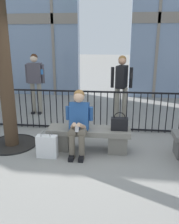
# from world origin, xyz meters

# --- Properties ---
(ground_plane) EXTENTS (60.00, 60.00, 0.00)m
(ground_plane) POSITION_xyz_m (0.00, 0.00, 0.00)
(ground_plane) COLOR gray
(stone_bench) EXTENTS (1.60, 0.44, 0.45)m
(stone_bench) POSITION_xyz_m (0.00, 0.00, 0.27)
(stone_bench) COLOR gray
(stone_bench) RESTS_ON ground
(seated_person_with_phone) EXTENTS (0.52, 0.66, 1.21)m
(seated_person_with_phone) POSITION_xyz_m (-0.18, -0.13, 0.65)
(seated_person_with_phone) COLOR #6B6051
(seated_person_with_phone) RESTS_ON ground
(handbag_on_bench) EXTENTS (0.32, 0.15, 0.35)m
(handbag_on_bench) POSITION_xyz_m (0.58, -0.01, 0.58)
(handbag_on_bench) COLOR black
(handbag_on_bench) RESTS_ON stone_bench
(shopping_bag) EXTENTS (0.38, 0.16, 0.53)m
(shopping_bag) POSITION_xyz_m (-0.73, -0.39, 0.22)
(shopping_bag) COLOR white
(shopping_bag) RESTS_ON ground
(bystander_at_railing) EXTENTS (0.55, 0.43, 1.71)m
(bystander_at_railing) POSITION_xyz_m (0.63, 1.83, 1.00)
(bystander_at_railing) COLOR gray
(bystander_at_railing) RESTS_ON ground
(bystander_further_back) EXTENTS (0.55, 0.27, 1.71)m
(bystander_further_back) POSITION_xyz_m (-1.80, 2.25, 1.00)
(bystander_further_back) COLOR gray
(bystander_further_back) RESTS_ON ground
(plaza_railing) EXTENTS (10.01, 0.04, 0.96)m
(plaza_railing) POSITION_xyz_m (-0.00, 1.08, 0.49)
(plaza_railing) COLOR black
(plaza_railing) RESTS_ON ground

